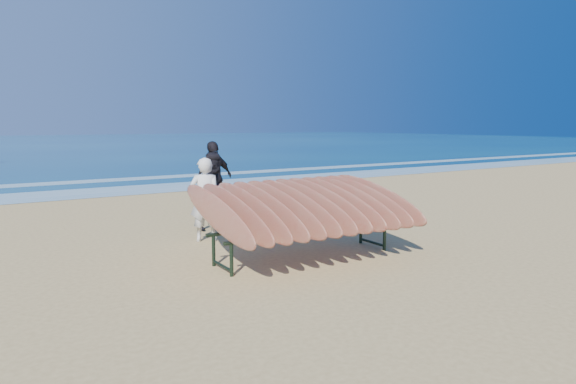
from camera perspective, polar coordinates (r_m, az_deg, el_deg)
name	(u,v)px	position (r m, az deg, el deg)	size (l,w,h in m)	color
ground	(313,250)	(9.10, 2.75, -6.51)	(120.00, 120.00, 0.00)	tan
ocean	(14,144)	(62.42, -28.16, 4.69)	(160.00, 160.00, 0.00)	navy
foam_near	(141,189)	(18.06, -16.02, 0.29)	(160.00, 160.00, 0.00)	white
foam_far	(114,180)	(21.42, -18.74, 1.29)	(160.00, 160.00, 0.00)	white
surfboard_rack	(304,206)	(8.44, 1.81, -1.60)	(3.22, 2.64, 1.38)	black
person_white	(205,200)	(9.78, -9.20, -0.84)	(0.58, 0.38, 1.59)	silver
person_dark_a	(215,191)	(10.86, -8.06, 0.12)	(0.79, 0.62, 1.63)	black
person_dark_b	(214,177)	(12.83, -8.22, 1.63)	(1.05, 0.44, 1.79)	black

